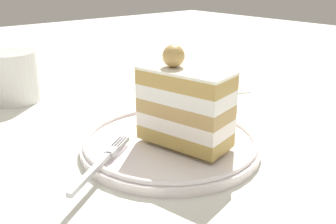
# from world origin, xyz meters

# --- Properties ---
(ground_plane) EXTENTS (2.40, 2.40, 0.00)m
(ground_plane) POSITION_xyz_m (0.00, 0.00, 0.00)
(ground_plane) COLOR silver
(dessert_plate) EXTENTS (0.21, 0.21, 0.02)m
(dessert_plate) POSITION_xyz_m (-0.00, 0.01, 0.01)
(dessert_plate) COLOR white
(dessert_plate) RESTS_ON ground_plane
(cake_slice) EXTENTS (0.11, 0.07, 0.11)m
(cake_slice) POSITION_xyz_m (0.02, 0.01, 0.06)
(cake_slice) COLOR tan
(cake_slice) RESTS_ON dessert_plate
(whipped_cream_dollop) EXTENTS (0.04, 0.04, 0.05)m
(whipped_cream_dollop) POSITION_xyz_m (-0.04, 0.07, 0.04)
(whipped_cream_dollop) COLOR white
(whipped_cream_dollop) RESTS_ON dessert_plate
(fork) EXTENTS (0.08, 0.11, 0.00)m
(fork) POSITION_xyz_m (0.00, -0.09, 0.02)
(fork) COLOR silver
(fork) RESTS_ON dessert_plate
(drink_glass_far) EXTENTS (0.08, 0.08, 0.08)m
(drink_glass_far) POSITION_xyz_m (-0.30, -0.07, 0.04)
(drink_glass_far) COLOR white
(drink_glass_far) RESTS_ON ground_plane
(folded_napkin) EXTENTS (0.11, 0.13, 0.00)m
(folded_napkin) POSITION_xyz_m (-0.13, 0.22, 0.00)
(folded_napkin) COLOR white
(folded_napkin) RESTS_ON ground_plane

